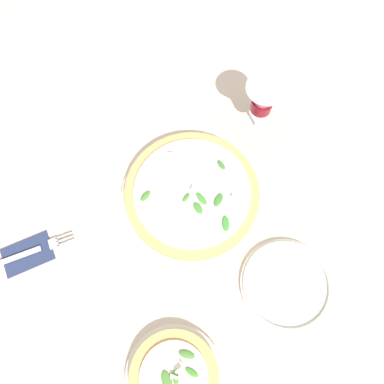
# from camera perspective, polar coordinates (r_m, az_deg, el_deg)

# --- Properties ---
(ground_plane) EXTENTS (6.00, 6.00, 0.00)m
(ground_plane) POSITION_cam_1_polar(r_m,az_deg,el_deg) (0.92, 0.15, 1.13)
(ground_plane) COLOR beige
(pizza_arugula_main) EXTENTS (0.34, 0.34, 0.05)m
(pizza_arugula_main) POSITION_cam_1_polar(r_m,az_deg,el_deg) (0.89, 0.01, -0.30)
(pizza_arugula_main) COLOR silver
(pizza_arugula_main) RESTS_ON ground_plane
(pizza_personal_side) EXTENTS (0.20, 0.20, 0.05)m
(pizza_personal_side) POSITION_cam_1_polar(r_m,az_deg,el_deg) (0.85, -2.73, -26.24)
(pizza_personal_side) COLOR silver
(pizza_personal_side) RESTS_ON ground_plane
(wine_glass) EXTENTS (0.09, 0.09, 0.16)m
(wine_glass) POSITION_cam_1_polar(r_m,az_deg,el_deg) (0.91, 10.75, 13.51)
(wine_glass) COLOR white
(wine_glass) RESTS_ON ground_plane
(napkin) EXTENTS (0.12, 0.08, 0.01)m
(napkin) POSITION_cam_1_polar(r_m,az_deg,el_deg) (0.95, -23.81, -8.62)
(napkin) COLOR navy
(napkin) RESTS_ON ground_plane
(fork) EXTENTS (0.20, 0.02, 0.00)m
(fork) POSITION_cam_1_polar(r_m,az_deg,el_deg) (0.94, -23.50, -8.42)
(fork) COLOR silver
(fork) RESTS_ON ground_plane
(side_plate_white) EXTENTS (0.21, 0.21, 0.02)m
(side_plate_white) POSITION_cam_1_polar(r_m,az_deg,el_deg) (0.88, 14.19, -13.50)
(side_plate_white) COLOR silver
(side_plate_white) RESTS_ON ground_plane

